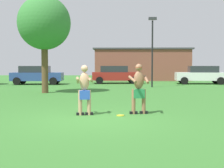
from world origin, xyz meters
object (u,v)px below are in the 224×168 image
object	(u,v)px
car_white_far_end	(201,75)
lamp_post	(152,44)
player_in_blue	(85,89)
player_with_cap	(139,86)
tree_right_field	(44,23)
car_red_near_post	(115,74)
frisbee	(120,115)
car_blue_mid_lot	(37,75)

from	to	relation	value
car_white_far_end	lamp_post	distance (m)	6.65
car_white_far_end	player_in_blue	bearing A→B (deg)	-116.52
player_with_cap	tree_right_field	distance (m)	9.73
car_red_near_post	tree_right_field	world-z (taller)	tree_right_field
frisbee	lamp_post	world-z (taller)	lamp_post
car_red_near_post	car_white_far_end	bearing A→B (deg)	-5.24
lamp_post	player_in_blue	bearing A→B (deg)	-105.88
player_with_cap	tree_right_field	world-z (taller)	tree_right_field
car_blue_mid_lot	tree_right_field	size ratio (longest dim) A/B	0.77
player_in_blue	tree_right_field	world-z (taller)	tree_right_field
player_in_blue	car_red_near_post	world-z (taller)	player_in_blue
player_in_blue	frisbee	world-z (taller)	player_in_blue
lamp_post	tree_right_field	distance (m)	8.46
car_red_near_post	car_blue_mid_lot	world-z (taller)	same
player_with_cap	car_white_far_end	distance (m)	17.80
frisbee	car_blue_mid_lot	distance (m)	17.60
tree_right_field	player_in_blue	bearing A→B (deg)	-67.86
tree_right_field	car_white_far_end	bearing A→B (deg)	37.23
frisbee	car_blue_mid_lot	world-z (taller)	car_blue_mid_lot
player_with_cap	car_white_far_end	bearing A→B (deg)	68.29
player_with_cap	car_white_far_end	world-z (taller)	player_with_cap
frisbee	car_red_near_post	bearing A→B (deg)	91.11
car_blue_mid_lot	car_white_far_end	bearing A→B (deg)	3.31
frisbee	lamp_post	distance (m)	13.55
frisbee	tree_right_field	distance (m)	10.08
player_in_blue	car_white_far_end	size ratio (longest dim) A/B	0.37
car_red_near_post	player_in_blue	bearing A→B (deg)	-92.75
player_in_blue	lamp_post	xyz separation A→B (m)	(3.64, 12.81, 2.36)
player_with_cap	lamp_post	bearing A→B (deg)	81.63
frisbee	car_white_far_end	world-z (taller)	car_white_far_end
car_red_near_post	car_white_far_end	distance (m)	7.57
car_red_near_post	player_with_cap	bearing A→B (deg)	-86.81
frisbee	car_white_far_end	xyz separation A→B (m)	(7.20, 16.92, 0.81)
tree_right_field	lamp_post	bearing A→B (deg)	35.08
car_blue_mid_lot	lamp_post	size ratio (longest dim) A/B	0.84
player_in_blue	lamp_post	world-z (taller)	lamp_post
car_blue_mid_lot	car_white_far_end	distance (m)	14.30
player_with_cap	player_in_blue	size ratio (longest dim) A/B	1.03
car_blue_mid_lot	frisbee	bearing A→B (deg)	-66.27
lamp_post	tree_right_field	bearing A→B (deg)	-144.92
player_with_cap	frisbee	size ratio (longest dim) A/B	6.69
player_with_cap	car_red_near_post	bearing A→B (deg)	93.19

